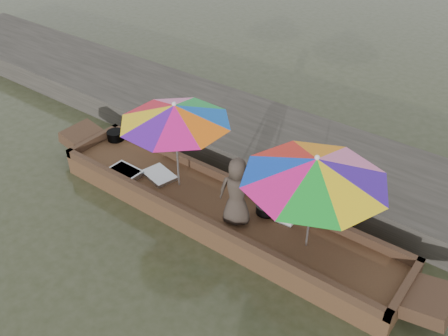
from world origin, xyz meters
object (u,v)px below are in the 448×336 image
Objects in this scene: tray_crayfish at (125,173)px; umbrella_stern at (311,203)px; cooking_pot at (116,135)px; umbrella_bow at (177,146)px; charcoal_grill at (266,209)px; supply_bag at (286,214)px; vendor at (237,192)px; tray_scallop at (159,175)px; boat_hull at (220,213)px.

umbrella_stern is (3.37, 0.35, 0.73)m from tray_crayfish.
umbrella_bow reaches higher than cooking_pot.
supply_bag is at bearing 3.02° from charcoal_grill.
umbrella_bow reaches higher than tray_crayfish.
umbrella_bow is at bearing -34.90° from vendor.
umbrella_bow is 2.43m from umbrella_stern.
cooking_pot is 0.57× the size of tray_scallop.
boat_hull is at bearing 180.00° from umbrella_stern.
charcoal_grill is 1.15m from umbrella_stern.
vendor is (-0.25, -0.44, 0.49)m from charcoal_grill.
umbrella_bow reaches higher than tray_scallop.
cooking_pot is 1.16× the size of supply_bag.
tray_crayfish reaches higher than tray_scallop.
umbrella_stern reaches higher than vendor.
vendor reaches higher than charcoal_grill.
boat_hull is 1.86m from tray_crayfish.
vendor is 1.34m from umbrella_bow.
supply_bag is at bearing 12.61° from tray_crayfish.
supply_bag is 0.16× the size of umbrella_bow.
tray_scallop is at bearing -179.33° from umbrella_stern.
cooking_pot is 3.33m from vendor.
supply_bag is 0.88m from umbrella_stern.
tray_crayfish is 1.24m from umbrella_bow.
charcoal_grill is at bearing -176.98° from supply_bag.
vendor is (1.74, -0.14, 0.53)m from tray_scallop.
supply_bag is at bearing 150.78° from umbrella_stern.
umbrella_stern is at bearing -17.41° from charcoal_grill.
tray_crayfish is 1.80× the size of charcoal_grill.
vendor is at bearing -119.22° from charcoal_grill.
supply_bag reaches higher than tray_crayfish.
umbrella_stern is at bearing 5.91° from tray_crayfish.
cooking_pot is 1.56m from tray_scallop.
cooking_pot is 0.16× the size of umbrella_stern.
cooking_pot is 0.18× the size of umbrella_bow.
umbrella_bow is at bearing 180.00° from umbrella_stern.
cooking_pot is (-2.81, 0.37, 0.26)m from boat_hull.
boat_hull is 3.42× the size of umbrella_bow.
umbrella_bow is (0.43, 0.03, 0.74)m from tray_scallop.
vendor is 1.15m from umbrella_stern.
tray_scallop reaches higher than boat_hull.
umbrella_bow and umbrella_stern have the same top height.
vendor reaches higher than cooking_pot.
boat_hull is at bearing 0.00° from umbrella_bow.
umbrella_bow is at bearing 180.00° from boat_hull.
cooking_pot is 0.29× the size of vendor.
umbrella_bow is at bearing 4.47° from tray_scallop.
charcoal_grill is 1.73m from umbrella_bow.
boat_hull is at bearing -158.63° from charcoal_grill.
boat_hull is 21.84× the size of supply_bag.
vendor is 0.63× the size of umbrella_bow.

